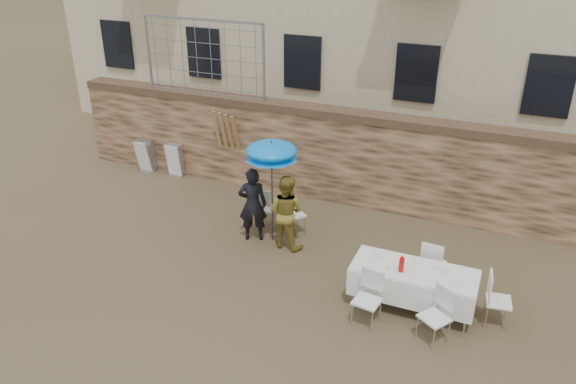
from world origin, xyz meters
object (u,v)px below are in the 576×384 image
at_px(umbrella, 272,154).
at_px(chair_stack_left, 148,154).
at_px(table_chair_back, 433,263).
at_px(woman_dress, 286,212).
at_px(chair_stack_right, 177,159).
at_px(couple_chair_right, 294,213).
at_px(table_chair_side, 499,300).
at_px(banquet_table, 414,271).
at_px(table_chair_front_left, 367,300).
at_px(man_suit, 253,204).
at_px(couple_chair_left, 264,207).
at_px(soda_bottle, 401,265).
at_px(table_chair_front_right, 435,317).

xyz_separation_m(umbrella, chair_stack_left, (-4.61, 2.09, -1.51)).
height_order(umbrella, table_chair_back, umbrella).
xyz_separation_m(woman_dress, chair_stack_right, (-4.06, 2.19, -0.33)).
bearing_deg(couple_chair_right, table_chair_side, -160.86).
bearing_deg(banquet_table, woman_dress, 159.85).
bearing_deg(table_chair_front_left, man_suit, 157.17).
bearing_deg(chair_stack_right, man_suit, -33.46).
bearing_deg(umbrella, couple_chair_left, 131.63).
relative_size(woman_dress, soda_bottle, 6.09).
bearing_deg(chair_stack_right, banquet_table, -25.11).
bearing_deg(couple_chair_left, chair_stack_left, -36.53).
bearing_deg(banquet_table, chair_stack_right, 154.89).
xyz_separation_m(table_chair_side, chair_stack_left, (-9.18, 3.12, -0.02)).
distance_m(couple_chair_left, couple_chair_right, 0.70).
distance_m(soda_bottle, chair_stack_left, 8.31).
bearing_deg(umbrella, woman_dress, -15.95).
bearing_deg(couple_chair_left, woman_dress, 128.48).
relative_size(woman_dress, couple_chair_right, 1.65).
bearing_deg(chair_stack_left, banquet_table, -22.51).
bearing_deg(umbrella, soda_bottle, -23.40).
bearing_deg(chair_stack_left, couple_chair_right, -18.46).
xyz_separation_m(table_chair_front_right, table_chair_back, (-0.30, 1.55, 0.00)).
relative_size(couple_chair_right, table_chair_front_right, 1.00).
bearing_deg(couple_chair_left, umbrella, 116.37).
xyz_separation_m(umbrella, couple_chair_left, (-0.40, 0.45, -1.49)).
distance_m(woman_dress, couple_chair_left, 0.98).
bearing_deg(couple_chair_left, couple_chair_right, 164.74).
height_order(umbrella, chair_stack_right, umbrella).
bearing_deg(umbrella, banquet_table, -19.70).
bearing_deg(table_chair_front_left, couple_chair_right, 142.35).
height_order(banquet_table, table_chair_side, table_chair_side).
relative_size(couple_chair_left, chair_stack_left, 1.04).
height_order(table_chair_front_left, chair_stack_right, table_chair_front_left).
distance_m(table_chair_front_right, chair_stack_right, 8.38).
bearing_deg(couple_chair_right, table_chair_front_left, 172.47).
xyz_separation_m(woman_dress, banquet_table, (2.81, -1.03, -0.06)).
distance_m(couple_chair_right, table_chair_back, 3.16).
height_order(banquet_table, chair_stack_right, chair_stack_right).
xyz_separation_m(woman_dress, table_chair_front_left, (2.21, -1.78, -0.31)).
height_order(table_chair_front_right, chair_stack_right, table_chair_front_right).
distance_m(umbrella, couple_chair_right, 1.58).
distance_m(couple_chair_right, chair_stack_right, 4.33).
relative_size(umbrella, chair_stack_right, 2.26).
distance_m(woman_dress, table_chair_front_left, 2.86).
height_order(couple_chair_right, chair_stack_right, couple_chair_right).
height_order(umbrella, couple_chair_left, umbrella).
bearing_deg(banquet_table, table_chair_front_left, -128.66).
relative_size(banquet_table, table_chair_front_right, 2.19).
bearing_deg(couple_chair_left, soda_bottle, 137.49).
bearing_deg(table_chair_front_left, soda_bottle, 64.51).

